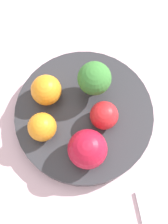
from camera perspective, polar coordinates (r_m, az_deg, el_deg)
name	(u,v)px	position (r m, az deg, el deg)	size (l,w,h in m)	color
ground_plane	(84,122)	(0.55, 0.00, -1.81)	(6.00, 6.00, 0.00)	gray
table_surface	(84,120)	(0.54, 0.00, -1.52)	(1.20, 1.20, 0.02)	silver
bowl	(84,116)	(0.52, 0.00, -0.79)	(0.23, 0.23, 0.03)	#2D2D33
broccoli	(94,79)	(0.48, 1.91, 6.08)	(0.05, 0.05, 0.07)	#99C17A
apple_red	(104,115)	(0.48, 3.69, -0.63)	(0.04, 0.04, 0.04)	red
apple_green	(87,149)	(0.46, 0.64, -6.81)	(0.06, 0.06, 0.06)	#B7142D
orange_front	(42,127)	(0.48, -7.67, -2.73)	(0.04, 0.04, 0.04)	orange
orange_back	(47,89)	(0.50, -6.77, 4.27)	(0.05, 0.05, 0.05)	orange
spoon	(146,215)	(0.52, 11.18, -18.07)	(0.06, 0.07, 0.01)	silver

